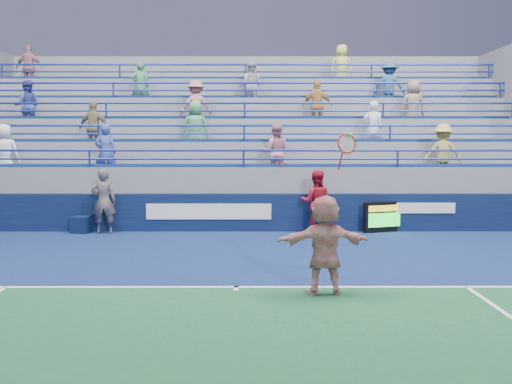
{
  "coord_description": "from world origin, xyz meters",
  "views": [
    {
      "loc": [
        0.33,
        -9.94,
        2.59
      ],
      "look_at": [
        0.35,
        2.5,
        1.5
      ],
      "focal_mm": 40.0,
      "sensor_mm": 36.0,
      "label": 1
    }
  ],
  "objects_px": {
    "serve_speed_board": "(384,217)",
    "judge_chair": "(82,224)",
    "tennis_player": "(325,245)",
    "ball_girl": "(316,202)",
    "line_judge": "(104,201)"
  },
  "relations": [
    {
      "from": "serve_speed_board",
      "to": "judge_chair",
      "type": "xyz_separation_m",
      "value": [
        -8.65,
        -0.11,
        -0.17
      ]
    },
    {
      "from": "tennis_player",
      "to": "ball_girl",
      "type": "distance_m",
      "value": 6.52
    },
    {
      "from": "tennis_player",
      "to": "line_judge",
      "type": "height_order",
      "value": "tennis_player"
    },
    {
      "from": "line_judge",
      "to": "judge_chair",
      "type": "bearing_deg",
      "value": -15.56
    },
    {
      "from": "line_judge",
      "to": "ball_girl",
      "type": "relative_size",
      "value": 1.03
    },
    {
      "from": "serve_speed_board",
      "to": "ball_girl",
      "type": "distance_m",
      "value": 2.03
    },
    {
      "from": "judge_chair",
      "to": "line_judge",
      "type": "relative_size",
      "value": 0.46
    },
    {
      "from": "serve_speed_board",
      "to": "line_judge",
      "type": "distance_m",
      "value": 8.0
    },
    {
      "from": "line_judge",
      "to": "tennis_player",
      "type": "bearing_deg",
      "value": 123.14
    },
    {
      "from": "tennis_player",
      "to": "line_judge",
      "type": "bearing_deg",
      "value": 130.11
    },
    {
      "from": "tennis_player",
      "to": "line_judge",
      "type": "distance_m",
      "value": 8.47
    },
    {
      "from": "tennis_player",
      "to": "ball_girl",
      "type": "xyz_separation_m",
      "value": [
        0.55,
        6.5,
        0.04
      ]
    },
    {
      "from": "serve_speed_board",
      "to": "judge_chair",
      "type": "relative_size",
      "value": 1.45
    },
    {
      "from": "judge_chair",
      "to": "ball_girl",
      "type": "bearing_deg",
      "value": -0.69
    },
    {
      "from": "serve_speed_board",
      "to": "line_judge",
      "type": "height_order",
      "value": "line_judge"
    }
  ]
}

